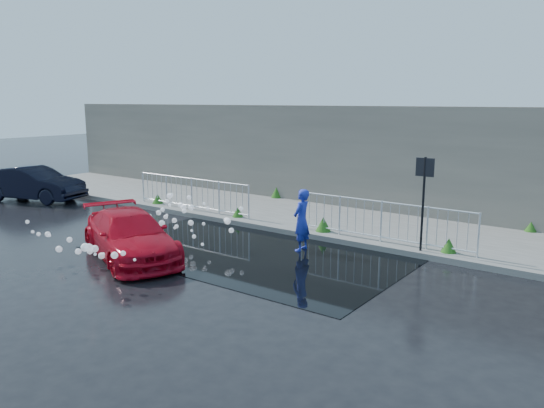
% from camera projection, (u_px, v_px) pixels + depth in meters
% --- Properties ---
extents(ground, '(90.00, 90.00, 0.00)m').
position_uv_depth(ground, '(212.00, 257.00, 13.24)').
color(ground, black).
rests_on(ground, ground).
extents(pavement, '(30.00, 4.00, 0.15)m').
position_uv_depth(pavement, '(317.00, 218.00, 17.18)').
color(pavement, '#5D5D59').
rests_on(pavement, ground).
extents(curb, '(30.00, 0.25, 0.16)m').
position_uv_depth(curb, '(281.00, 230.00, 15.60)').
color(curb, '#5D5D59').
rests_on(curb, ground).
extents(retaining_wall, '(30.00, 0.60, 3.50)m').
position_uv_depth(retaining_wall, '(351.00, 156.00, 18.56)').
color(retaining_wall, '#645D54').
rests_on(retaining_wall, pavement).
extents(puddle, '(8.00, 5.00, 0.01)m').
position_uv_depth(puddle, '(252.00, 251.00, 13.74)').
color(puddle, black).
rests_on(puddle, ground).
extents(sign_post, '(0.45, 0.06, 2.50)m').
position_uv_depth(sign_post, '(424.00, 189.00, 12.91)').
color(sign_post, black).
rests_on(sign_post, ground).
extents(railing_left, '(5.05, 0.05, 1.10)m').
position_uv_depth(railing_left, '(192.00, 193.00, 18.08)').
color(railing_left, silver).
rests_on(railing_left, pavement).
extents(railing_right, '(5.05, 0.05, 1.10)m').
position_uv_depth(railing_right, '(381.00, 220.00, 14.00)').
color(railing_right, silver).
rests_on(railing_right, pavement).
extents(weeds, '(12.17, 3.93, 0.41)m').
position_uv_depth(weeds, '(303.00, 212.00, 16.87)').
color(weeds, '#1C4412').
rests_on(weeds, pavement).
extents(water_spray, '(3.61, 5.38, 1.00)m').
position_uv_depth(water_spray, '(155.00, 225.00, 13.72)').
color(water_spray, white).
rests_on(water_spray, ground).
extents(red_car, '(4.31, 3.05, 1.16)m').
position_uv_depth(red_car, '(130.00, 236.00, 13.00)').
color(red_car, '#BC0719').
rests_on(red_car, ground).
extents(dark_car, '(4.25, 2.56, 1.32)m').
position_uv_depth(dark_car, '(34.00, 184.00, 20.49)').
color(dark_car, black).
rests_on(dark_car, ground).
extents(person, '(0.43, 0.62, 1.62)m').
position_uv_depth(person, '(302.00, 220.00, 13.63)').
color(person, '#2533B9').
rests_on(person, ground).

